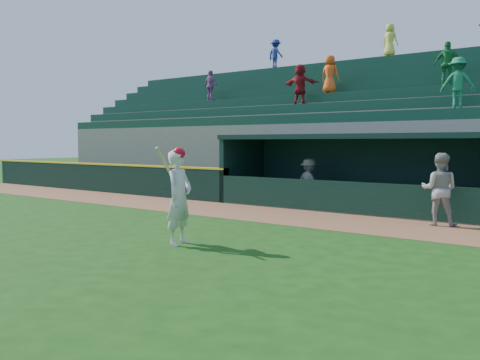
{
  "coord_description": "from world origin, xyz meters",
  "views": [
    {
      "loc": [
        7.76,
        -8.35,
        2.18
      ],
      "look_at": [
        0.0,
        1.6,
        1.3
      ],
      "focal_mm": 40.0,
      "sensor_mm": 36.0,
      "label": 1
    }
  ],
  "objects": [
    {
      "name": "batter_at_plate",
      "position": [
        -0.26,
        -0.19,
        1.04
      ],
      "size": [
        0.63,
        0.9,
        2.11
      ],
      "color": "silver",
      "rests_on": "ground"
    },
    {
      "name": "dugout",
      "position": [
        0.0,
        8.0,
        1.36
      ],
      "size": [
        9.4,
        2.8,
        2.46
      ],
      "color": "slate",
      "rests_on": "ground"
    },
    {
      "name": "dugout_player_front",
      "position": [
        3.3,
        5.89,
        0.96
      ],
      "size": [
        1.06,
        0.9,
        1.92
      ],
      "primitive_type": "imported",
      "rotation": [
        0.0,
        0.0,
        3.34
      ],
      "color": "#9B9B96",
      "rests_on": "ground"
    },
    {
      "name": "wall_stripe_left",
      "position": [
        -12.25,
        6.55,
        1.23
      ],
      "size": [
        15.5,
        0.32,
        0.06
      ],
      "primitive_type": "cube",
      "color": "yellow",
      "rests_on": "field_wall_left"
    },
    {
      "name": "warning_track",
      "position": [
        0.0,
        4.9,
        0.01
      ],
      "size": [
        40.0,
        3.0,
        0.01
      ],
      "primitive_type": "cube",
      "color": "brown",
      "rests_on": "ground"
    },
    {
      "name": "field_wall_left",
      "position": [
        -12.25,
        6.55,
        0.6
      ],
      "size": [
        15.5,
        0.3,
        1.2
      ],
      "primitive_type": "cube",
      "color": "black",
      "rests_on": "ground"
    },
    {
      "name": "dugout_player_inside",
      "position": [
        -1.75,
        7.76,
        0.82
      ],
      "size": [
        1.19,
        0.89,
        1.64
      ],
      "primitive_type": "imported",
      "rotation": [
        0.0,
        0.0,
        2.84
      ],
      "color": "#A7A7A1",
      "rests_on": "ground"
    },
    {
      "name": "ground",
      "position": [
        0.0,
        0.0,
        0.0
      ],
      "size": [
        120.0,
        120.0,
        0.0
      ],
      "primitive_type": "plane",
      "color": "#184411",
      "rests_on": "ground"
    },
    {
      "name": "stands",
      "position": [
        0.02,
        12.57,
        2.41
      ],
      "size": [
        34.5,
        6.34,
        7.59
      ],
      "color": "slate",
      "rests_on": "ground"
    }
  ]
}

